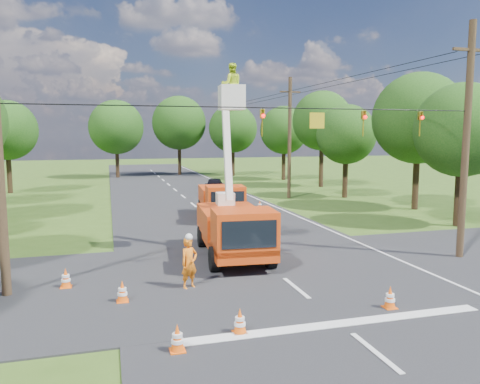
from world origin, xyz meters
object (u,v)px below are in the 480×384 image
object	(u,v)px
distant_car	(214,186)
tree_right_a	(462,130)
tree_left_f	(7,130)
tree_right_c	(346,135)
pole_right_near	(466,140)
traffic_cone_8	(177,338)
tree_far_a	(116,127)
traffic_cone_1	(390,298)
pole_right_far	(229,136)
tree_right_d	(322,121)
traffic_cone_5	(66,278)
second_truck	(221,200)
traffic_cone_0	(240,321)
ground_worker	(189,263)
traffic_cone_7	(260,205)
traffic_cone_3	(268,221)
tree_right_b	(419,119)
tree_right_e	(284,130)
bucket_truck	(234,218)
traffic_cone_4	(122,292)
pole_right_mid	(290,137)
tree_far_c	(233,129)
tree_far_b	(179,123)

from	to	relation	value
distant_car	tree_right_a	world-z (taller)	tree_right_a
tree_left_f	tree_right_c	size ratio (longest dim) A/B	1.07
pole_right_near	tree_left_f	bearing A→B (deg)	127.84
traffic_cone_8	tree_far_a	distance (m)	48.94
tree_left_f	traffic_cone_1	bearing A→B (deg)	-63.97
pole_right_far	tree_right_d	distance (m)	14.53
traffic_cone_5	traffic_cone_1	bearing A→B (deg)	-26.15
traffic_cone_5	tree_right_c	distance (m)	28.48
second_truck	traffic_cone_0	size ratio (longest dim) A/B	8.88
tree_left_f	tree_right_d	size ratio (longest dim) A/B	0.87
ground_worker	traffic_cone_7	size ratio (longest dim) A/B	2.53
traffic_cone_3	second_truck	bearing A→B (deg)	118.90
traffic_cone_1	tree_right_a	world-z (taller)	tree_right_a
second_truck	tree_right_b	bearing A→B (deg)	5.09
tree_right_e	pole_right_far	bearing A→B (deg)	136.67
distant_car	tree_right_e	bearing A→B (deg)	58.33
bucket_truck	traffic_cone_8	world-z (taller)	bucket_truck
tree_right_d	tree_right_e	bearing A→B (deg)	97.13
distant_car	traffic_cone_8	bearing A→B (deg)	-89.97
tree_right_b	pole_right_near	bearing A→B (deg)	-118.44
bucket_truck	traffic_cone_4	world-z (taller)	bucket_truck
ground_worker	pole_right_mid	distance (m)	24.49
second_truck	traffic_cone_4	world-z (taller)	second_truck
ground_worker	tree_right_e	bearing A→B (deg)	37.38
traffic_cone_0	traffic_cone_4	bearing A→B (deg)	131.72
traffic_cone_5	tree_right_e	xyz separation A→B (m)	(21.48, 34.72, 5.45)
pole_right_far	tree_far_c	distance (m)	2.43
tree_far_c	tree_right_d	bearing A→B (deg)	-70.54
traffic_cone_1	tree_right_b	bearing A→B (deg)	51.87
ground_worker	tree_right_c	world-z (taller)	tree_right_c
tree_right_a	distant_car	bearing A→B (deg)	118.95
tree_right_d	traffic_cone_3	bearing A→B (deg)	-123.37
bucket_truck	tree_far_c	bearing A→B (deg)	79.58
distant_car	tree_right_c	world-z (taller)	tree_right_c
pole_right_mid	tree_far_b	world-z (taller)	tree_far_b
traffic_cone_0	tree_right_d	world-z (taller)	tree_right_d
traffic_cone_8	tree_right_c	distance (m)	30.78
tree_right_c	tree_right_d	xyz separation A→B (m)	(1.60, 8.00, 1.37)
bucket_truck	traffic_cone_4	distance (m)	6.63
bucket_truck	second_truck	distance (m)	9.71
distant_car	tree_right_b	bearing A→B (deg)	-32.62
distant_car	traffic_cone_7	world-z (taller)	distant_car
tree_left_f	tree_far_c	distance (m)	27.10
tree_right_c	pole_right_far	bearing A→B (deg)	102.62
second_truck	tree_left_f	world-z (taller)	tree_left_f
tree_right_c	traffic_cone_1	bearing A→B (deg)	-115.39
bucket_truck	tree_far_a	bearing A→B (deg)	100.17
tree_far_b	tree_right_b	bearing A→B (deg)	-70.02
traffic_cone_7	traffic_cone_4	bearing A→B (deg)	-121.63
pole_right_far	distant_car	bearing A→B (deg)	-109.36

